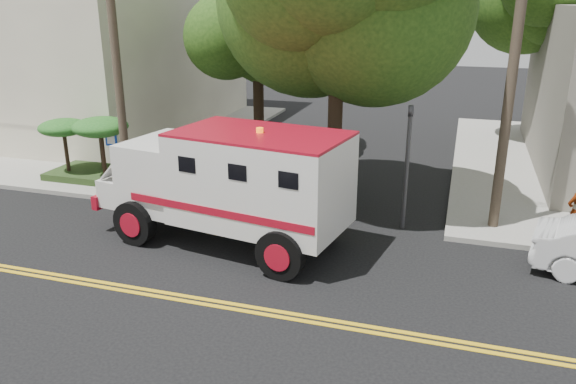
% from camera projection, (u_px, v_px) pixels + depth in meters
% --- Properties ---
extents(ground, '(100.00, 100.00, 0.00)m').
position_uv_depth(ground, '(200.00, 301.00, 12.40)').
color(ground, black).
rests_on(ground, ground).
extents(sidewalk_nw, '(17.00, 17.00, 0.15)m').
position_uv_depth(sidewalk_nw, '(75.00, 130.00, 28.38)').
color(sidewalk_nw, gray).
rests_on(sidewalk_nw, ground).
extents(building_left, '(16.00, 14.00, 10.00)m').
position_uv_depth(building_left, '(48.00, 24.00, 28.65)').
color(building_left, '#B7AD96').
rests_on(building_left, sidewalk_nw).
extents(utility_pole_left, '(0.28, 0.28, 9.00)m').
position_uv_depth(utility_pole_left, '(116.00, 60.00, 17.94)').
color(utility_pole_left, '#382D23').
rests_on(utility_pole_left, ground).
extents(utility_pole_right, '(0.28, 0.28, 9.00)m').
position_uv_depth(utility_pole_right, '(512.00, 73.00, 14.76)').
color(utility_pole_right, '#382D23').
rests_on(utility_pole_right, ground).
extents(tree_left, '(4.48, 4.20, 7.70)m').
position_uv_depth(tree_left, '(263.00, 15.00, 21.94)').
color(tree_left, black).
rests_on(tree_left, ground).
extents(tree_right, '(4.80, 4.50, 8.20)m').
position_uv_depth(tree_right, '(571.00, 6.00, 22.16)').
color(tree_right, black).
rests_on(tree_right, ground).
extents(traffic_signal, '(0.15, 0.18, 3.60)m').
position_uv_depth(traffic_signal, '(408.00, 154.00, 15.66)').
color(traffic_signal, '#3F3F42').
rests_on(traffic_signal, ground).
extents(accessibility_sign, '(0.45, 0.10, 2.02)m').
position_uv_depth(accessibility_sign, '(113.00, 152.00, 19.28)').
color(accessibility_sign, '#3F3F42').
rests_on(accessibility_sign, ground).
extents(palm_planter, '(3.52, 2.63, 2.36)m').
position_uv_depth(palm_planter, '(90.00, 138.00, 19.95)').
color(palm_planter, '#1E3314').
rests_on(palm_planter, sidewalk_nw).
extents(armored_truck, '(7.30, 3.74, 3.18)m').
position_uv_depth(armored_truck, '(231.00, 180.00, 14.81)').
color(armored_truck, silver).
rests_on(armored_truck, ground).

